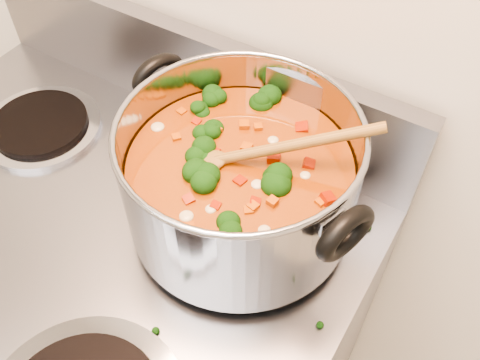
# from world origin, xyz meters

# --- Properties ---
(stockpot) EXTENTS (0.36, 0.30, 0.18)m
(stockpot) POSITION_xyz_m (0.21, 1.32, 1.01)
(stockpot) COLOR #97979E
(stockpot) RESTS_ON electric_range
(wooden_spoon) EXTENTS (0.22, 0.14, 0.09)m
(wooden_spoon) POSITION_xyz_m (0.22, 1.33, 1.06)
(wooden_spoon) COLOR olive
(wooden_spoon) RESTS_ON stockpot
(cooktop_crumbs) EXTENTS (0.27, 0.37, 0.01)m
(cooktop_crumbs) POSITION_xyz_m (0.18, 1.41, 0.92)
(cooktop_crumbs) COLOR black
(cooktop_crumbs) RESTS_ON electric_range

